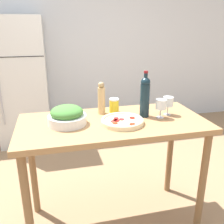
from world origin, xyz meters
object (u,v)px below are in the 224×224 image
object	(u,v)px
homemade_pizza	(122,121)
refrigerator	(22,82)
salt_canister	(114,105)
wine_glass_far	(168,102)
pepper_mill	(101,99)
wine_bottle	(145,96)
wine_glass_near	(161,105)
salad_bowl	(67,116)

from	to	relation	value
homemade_pizza	refrigerator	bearing A→B (deg)	113.88
refrigerator	salt_canister	bearing A→B (deg)	-62.93
wine_glass_far	salt_canister	size ratio (longest dim) A/B	1.27
refrigerator	pepper_mill	world-z (taller)	refrigerator
refrigerator	homemade_pizza	xyz separation A→B (m)	(0.88, -2.00, 0.08)
wine_bottle	salt_canister	size ratio (longest dim) A/B	3.10
wine_bottle	homemade_pizza	size ratio (longest dim) A/B	1.15
refrigerator	wine_glass_far	distance (m)	2.30
wine_glass_near	pepper_mill	xyz separation A→B (m)	(-0.42, 0.21, 0.02)
refrigerator	wine_glass_near	world-z (taller)	refrigerator
wine_glass_far	pepper_mill	world-z (taller)	pepper_mill
refrigerator	wine_bottle	world-z (taller)	refrigerator
salt_canister	pepper_mill	bearing A→B (deg)	-176.42
refrigerator	pepper_mill	xyz separation A→B (m)	(0.78, -1.74, 0.19)
wine_glass_near	salad_bowl	distance (m)	0.72
wine_bottle	wine_glass_near	size ratio (longest dim) A/B	2.44
wine_glass_far	wine_glass_near	bearing A→B (deg)	-148.40
wine_glass_far	salad_bowl	world-z (taller)	wine_glass_far
refrigerator	wine_glass_far	bearing A→B (deg)	-55.79
wine_glass_far	salad_bowl	bearing A→B (deg)	-178.62
salad_bowl	salt_canister	xyz separation A→B (m)	(0.40, 0.18, -0.01)
wine_glass_far	refrigerator	bearing A→B (deg)	124.21
pepper_mill	wine_glass_far	bearing A→B (deg)	-16.82
pepper_mill	salad_bowl	size ratio (longest dim) A/B	0.95
salad_bowl	homemade_pizza	bearing A→B (deg)	-11.52
wine_bottle	salt_canister	world-z (taller)	wine_bottle
wine_bottle	homemade_pizza	world-z (taller)	wine_bottle
wine_glass_near	pepper_mill	world-z (taller)	pepper_mill
salad_bowl	salt_canister	distance (m)	0.44
wine_glass_near	wine_glass_far	bearing A→B (deg)	31.60
wine_bottle	homemade_pizza	distance (m)	0.28
wine_glass_far	pepper_mill	size ratio (longest dim) A/B	0.56
refrigerator	wine_glass_near	xyz separation A→B (m)	(1.20, -1.95, 0.16)
wine_bottle	pepper_mill	xyz separation A→B (m)	(-0.31, 0.15, -0.04)
salad_bowl	homemade_pizza	distance (m)	0.40
wine_glass_far	homemade_pizza	distance (m)	0.43
wine_glass_near	wine_glass_far	distance (m)	0.10
refrigerator	salad_bowl	bearing A→B (deg)	-75.63
homemade_pizza	wine_glass_far	bearing A→B (deg)	13.75
wine_glass_near	pepper_mill	distance (m)	0.47
wine_glass_near	salad_bowl	xyz separation A→B (m)	(-0.71, 0.03, -0.04)
wine_bottle	homemade_pizza	bearing A→B (deg)	-153.21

